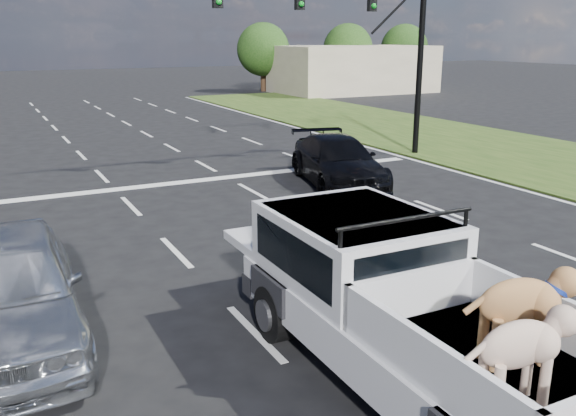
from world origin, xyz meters
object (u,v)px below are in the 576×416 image
at_px(pickup_truck, 405,308).
at_px(black_coupe, 338,161).
at_px(silver_sedan, 7,289).
at_px(traffic_signal, 366,24).

distance_m(pickup_truck, black_coupe, 10.94).
height_order(pickup_truck, silver_sedan, pickup_truck).
distance_m(traffic_signal, pickup_truck, 15.26).
bearing_deg(traffic_signal, silver_sedan, -143.19).
bearing_deg(black_coupe, traffic_signal, 58.92).
distance_m(pickup_truck, silver_sedan, 5.58).
xyz_separation_m(pickup_truck, black_coupe, (5.01, 9.72, -0.32)).
height_order(pickup_truck, black_coupe, pickup_truck).
bearing_deg(black_coupe, pickup_truck, -103.93).
relative_size(silver_sedan, black_coupe, 0.99).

